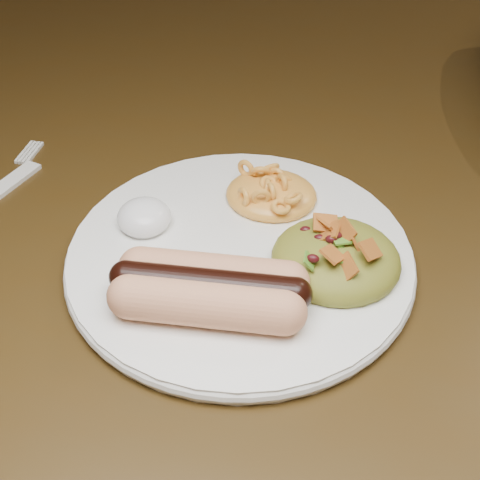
# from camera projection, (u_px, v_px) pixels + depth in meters

# --- Properties ---
(table) EXTENTS (1.60, 0.90, 0.75)m
(table) POSITION_uv_depth(u_px,v_px,m) (297.00, 241.00, 0.67)
(table) COLOR #32230D
(table) RESTS_ON floor
(plate) EXTENTS (0.34, 0.34, 0.01)m
(plate) POSITION_uv_depth(u_px,v_px,m) (240.00, 257.00, 0.50)
(plate) COLOR white
(plate) RESTS_ON table
(hotdog) EXTENTS (0.12, 0.07, 0.03)m
(hotdog) POSITION_uv_depth(u_px,v_px,m) (210.00, 289.00, 0.45)
(hotdog) COLOR #F2A16C
(hotdog) RESTS_ON plate
(mac_and_cheese) EXTENTS (0.08, 0.08, 0.03)m
(mac_and_cheese) POSITION_uv_depth(u_px,v_px,m) (272.00, 185.00, 0.54)
(mac_and_cheese) COLOR #FFAF4B
(mac_and_cheese) RESTS_ON plate
(sour_cream) EXTENTS (0.06, 0.06, 0.03)m
(sour_cream) POSITION_uv_depth(u_px,v_px,m) (144.00, 212.00, 0.51)
(sour_cream) COLOR white
(sour_cream) RESTS_ON plate
(taco_salad) EXTENTS (0.09, 0.09, 0.04)m
(taco_salad) POSITION_uv_depth(u_px,v_px,m) (337.00, 250.00, 0.48)
(taco_salad) COLOR #B67926
(taco_salad) RESTS_ON plate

